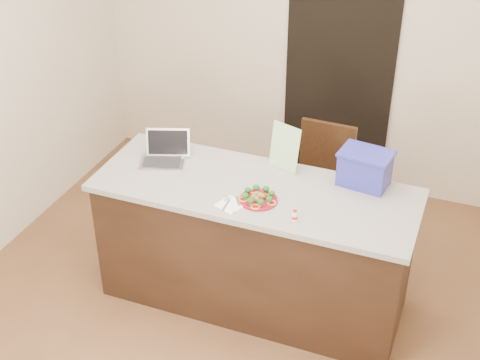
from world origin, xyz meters
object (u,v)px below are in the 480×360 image
at_px(island, 254,245).
at_px(napkin, 231,205).
at_px(blue_box, 365,168).
at_px(plate, 258,200).
at_px(yogurt_bottle, 295,216).
at_px(chair, 322,177).
at_px(laptop, 165,153).

height_order(island, napkin, napkin).
xyz_separation_m(island, blue_box, (0.63, 0.29, 0.57)).
bearing_deg(blue_box, plate, -134.68).
relative_size(island, blue_box, 5.92).
relative_size(napkin, yogurt_bottle, 2.08).
distance_m(yogurt_bottle, chair, 1.21).
distance_m(island, plate, 0.49).
xyz_separation_m(plate, blue_box, (0.55, 0.43, 0.11)).
height_order(laptop, blue_box, blue_box).
height_order(island, chair, chair).
distance_m(plate, napkin, 0.18).
relative_size(yogurt_bottle, blue_box, 0.20).
bearing_deg(blue_box, yogurt_bottle, -110.20).
bearing_deg(yogurt_bottle, laptop, 160.95).
bearing_deg(island, blue_box, 24.84).
height_order(island, blue_box, blue_box).
bearing_deg(plate, napkin, -143.30).
distance_m(island, laptop, 0.86).
height_order(plate, napkin, plate).
bearing_deg(plate, laptop, 162.53).
distance_m(plate, laptop, 0.79).
relative_size(island, chair, 2.18).
distance_m(napkin, blue_box, 0.88).
xyz_separation_m(plate, chair, (0.15, 1.01, -0.39)).
height_order(yogurt_bottle, chair, yogurt_bottle).
distance_m(napkin, yogurt_bottle, 0.41).
relative_size(laptop, chair, 0.36).
bearing_deg(yogurt_bottle, island, 143.58).
bearing_deg(napkin, laptop, 150.79).
bearing_deg(chair, napkin, -102.47).
bearing_deg(chair, island, -102.18).
relative_size(plate, blue_box, 0.68).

